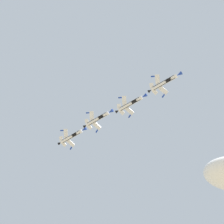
{
  "coord_description": "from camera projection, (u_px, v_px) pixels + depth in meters",
  "views": [
    {
      "loc": [
        3.22,
        -1.02,
        1.48
      ],
      "look_at": [
        11.97,
        73.99,
        131.74
      ],
      "focal_mm": 54.96,
      "sensor_mm": 36.0,
      "label": 1
    }
  ],
  "objects": [
    {
      "name": "fighter_jet_lead",
      "position": [
        165.0,
        82.0,
        142.34
      ],
      "size": [
        13.14,
        11.51,
        6.06
      ],
      "rotation": [
        0.0,
        -0.63,
        4.02
      ],
      "color": "white"
    },
    {
      "name": "fighter_jet_left_wing",
      "position": [
        131.0,
        104.0,
        150.63
      ],
      "size": [
        13.14,
        11.49,
        6.11
      ],
      "rotation": [
        0.0,
        -0.63,
        4.02
      ],
      "color": "white"
    },
    {
      "name": "fighter_jet_right_wing",
      "position": [
        98.0,
        119.0,
        154.83
      ],
      "size": [
        13.14,
        11.55,
        5.89
      ],
      "rotation": [
        0.0,
        -0.61,
        4.02
      ],
      "color": "white"
    },
    {
      "name": "fighter_jet_left_outer",
      "position": [
        72.0,
        136.0,
        159.97
      ],
      "size": [
        13.14,
        11.65,
        5.51
      ],
      "rotation": [
        0.0,
        -0.56,
        4.02
      ],
      "color": "white"
    }
  ]
}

